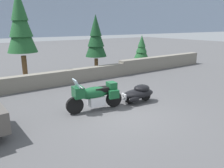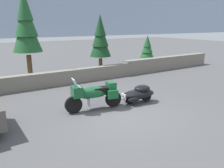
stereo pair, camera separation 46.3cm
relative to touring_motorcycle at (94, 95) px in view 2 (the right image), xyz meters
The scene contains 7 objects.
ground_plane 1.27m from the touring_motorcycle, 47.70° to the right, with size 80.00×80.00×0.00m, color #4C4C4F.
stone_guard_wall 4.70m from the touring_motorcycle, 70.59° to the left, with size 24.00×0.59×0.95m.
touring_motorcycle is the anchor object (origin of this frame).
car_shaped_trailer 2.04m from the touring_motorcycle, ahead, with size 2.23×0.92×0.76m.
pine_tree_tall 6.92m from the touring_motorcycle, 98.54° to the left, with size 1.65×1.65×5.28m.
pine_tree_secondary 9.21m from the touring_motorcycle, 36.06° to the left, with size 1.08×1.08×2.52m.
pine_tree_far_right 6.45m from the touring_motorcycle, 57.86° to the left, with size 1.37×1.37×3.91m.
Camera 2 is at (-4.56, -6.48, 3.24)m, focal length 35.59 mm.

